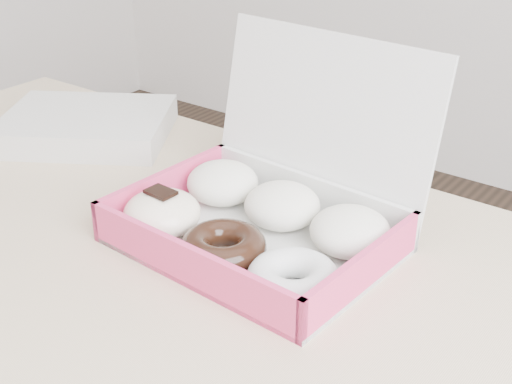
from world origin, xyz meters
The scene contains 3 objects.
table centered at (0.00, 0.00, 0.67)m, with size 1.20×0.80×0.75m.
donut_box centered at (0.17, 0.14, 0.79)m, with size 0.34×0.31×0.24m.
newspapers centered at (-0.27, 0.23, 0.77)m, with size 0.27×0.22×0.04m, color beige.
Camera 1 is at (0.63, -0.50, 1.22)m, focal length 50.00 mm.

